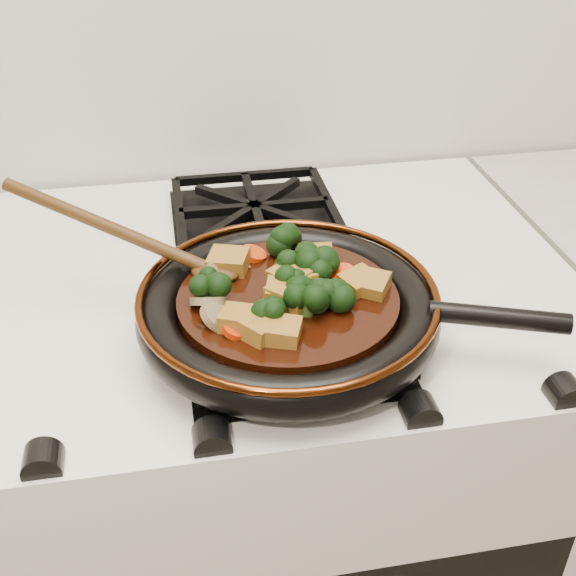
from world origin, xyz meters
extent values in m
cube|color=white|center=(0.00, 1.69, 0.45)|extent=(0.76, 0.60, 0.90)
cylinder|color=black|center=(0.00, 1.55, 0.93)|extent=(0.29, 0.29, 0.01)
torus|color=black|center=(0.00, 1.55, 0.94)|extent=(0.32, 0.32, 0.04)
torus|color=#4D210B|center=(0.00, 1.55, 0.96)|extent=(0.32, 0.32, 0.01)
cylinder|color=black|center=(0.20, 1.48, 0.96)|extent=(0.14, 0.07, 0.02)
cylinder|color=black|center=(0.00, 1.55, 0.95)|extent=(0.23, 0.23, 0.02)
cube|color=olive|center=(0.01, 1.58, 0.97)|extent=(0.05, 0.06, 0.03)
cube|color=olive|center=(-0.04, 1.49, 0.97)|extent=(0.05, 0.05, 0.02)
cube|color=olive|center=(0.07, 1.55, 0.97)|extent=(0.05, 0.05, 0.02)
cube|color=olive|center=(-0.01, 1.55, 0.97)|extent=(0.05, 0.04, 0.02)
cube|color=olive|center=(-0.02, 1.48, 0.97)|extent=(0.05, 0.05, 0.02)
cube|color=olive|center=(0.08, 1.55, 0.97)|extent=(0.05, 0.05, 0.02)
cube|color=olive|center=(0.01, 1.57, 0.97)|extent=(0.06, 0.06, 0.03)
cube|color=olive|center=(0.00, 1.54, 0.97)|extent=(0.06, 0.06, 0.03)
cube|color=olive|center=(0.01, 1.57, 0.97)|extent=(0.04, 0.04, 0.03)
cube|color=olive|center=(-0.06, 1.51, 0.97)|extent=(0.05, 0.05, 0.02)
cube|color=olive|center=(0.04, 1.60, 0.97)|extent=(0.05, 0.05, 0.03)
cube|color=olive|center=(-0.06, 1.62, 0.97)|extent=(0.05, 0.05, 0.03)
cylinder|color=red|center=(-0.06, 1.50, 0.96)|extent=(0.03, 0.03, 0.02)
cylinder|color=red|center=(-0.03, 1.64, 0.96)|extent=(0.03, 0.03, 0.02)
cylinder|color=red|center=(0.01, 1.54, 0.96)|extent=(0.03, 0.03, 0.01)
cylinder|color=red|center=(0.06, 1.58, 0.96)|extent=(0.03, 0.03, 0.02)
cylinder|color=olive|center=(-0.07, 1.60, 0.97)|extent=(0.04, 0.04, 0.03)
cylinder|color=olive|center=(-0.05, 1.62, 0.97)|extent=(0.03, 0.03, 0.03)
cylinder|color=olive|center=(-0.09, 1.55, 0.97)|extent=(0.04, 0.04, 0.03)
cylinder|color=olive|center=(-0.08, 1.52, 0.97)|extent=(0.04, 0.04, 0.03)
ellipsoid|color=#3F250D|center=(-0.07, 1.61, 0.96)|extent=(0.07, 0.06, 0.02)
cylinder|color=#3F250D|center=(-0.19, 1.67, 1.00)|extent=(0.02, 0.02, 0.26)
camera|label=1|loc=(-0.12, 0.93, 1.39)|focal=45.00mm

